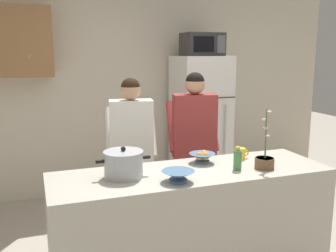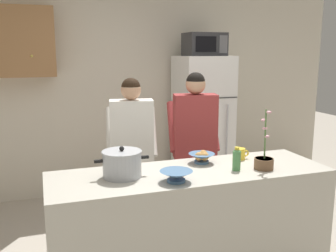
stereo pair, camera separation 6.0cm
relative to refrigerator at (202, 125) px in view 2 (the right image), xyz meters
The scene contains 12 objects.
back_wall_unit 1.36m from the refrigerator, 160.84° to the left, with size 6.00×0.48×2.60m.
kitchen_island 2.10m from the refrigerator, 116.13° to the right, with size 2.16×0.68×0.92m, color #BCB7A8.
refrigerator is the anchor object (origin of this frame).
microwave 1.02m from the refrigerator, 89.93° to the right, with size 0.48×0.37×0.28m.
person_near_pot 1.55m from the refrigerator, 139.19° to the right, with size 0.54×0.48×1.58m.
person_by_sink 1.22m from the refrigerator, 117.32° to the right, with size 0.56×0.49×1.63m.
cooking_pot 2.32m from the refrigerator, 128.32° to the right, with size 0.40×0.29×0.23m.
coffee_mug 1.73m from the refrigerator, 103.03° to the right, with size 0.13×0.09×0.10m.
bread_bowl 1.84m from the refrigerator, 113.88° to the right, with size 0.22×0.22×0.10m.
empty_bowl 2.32m from the refrigerator, 118.24° to the right, with size 0.23×0.23×0.08m.
bottle_near_edge 2.03m from the refrigerator, 106.31° to the right, with size 0.06×0.06×0.18m.
potted_orchid 2.01m from the refrigerator, 99.99° to the right, with size 0.15×0.15×0.47m.
Camera 2 is at (-1.06, -2.60, 1.82)m, focal length 40.80 mm.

